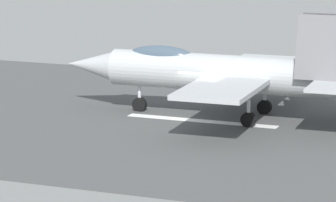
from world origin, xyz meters
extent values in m
plane|color=slate|center=(0.00, 0.00, 0.00)|extent=(400.00, 400.00, 0.00)
cube|color=#474948|center=(0.00, 0.00, 0.01)|extent=(240.00, 26.00, 0.02)
cube|color=white|center=(-0.09, 0.00, 0.02)|extent=(8.00, 0.70, 0.00)
cylinder|color=#A8ADAF|center=(-0.86, -1.17, 2.35)|extent=(12.11, 2.17, 1.90)
cone|color=#A8ADAF|center=(6.57, -1.00, 2.35)|extent=(2.82, 1.68, 1.62)
ellipsoid|color=#3F5160|center=(2.55, -1.09, 3.07)|extent=(3.62, 1.18, 1.10)
cube|color=#A8ADAF|center=(-1.94, 2.53, 2.25)|extent=(3.52, 5.61, 0.24)
cube|color=#A8ADAF|center=(-1.77, -4.91, 2.25)|extent=(3.52, 5.61, 0.24)
cube|color=#A8ADAF|center=(-7.10, 1.10, 2.45)|extent=(2.46, 2.85, 0.16)
cube|color=slate|center=(-6.14, -0.38, 4.05)|extent=(2.62, 1.00, 3.14)
cube|color=slate|center=(-6.10, -2.18, 4.05)|extent=(2.62, 1.00, 3.14)
cylinder|color=silver|center=(3.79, -1.06, 0.70)|extent=(0.18, 0.18, 1.40)
cylinder|color=black|center=(3.79, -1.06, 0.38)|extent=(0.77, 0.32, 0.76)
cylinder|color=silver|center=(-2.69, 0.39, 0.70)|extent=(0.18, 0.18, 1.40)
cylinder|color=black|center=(-2.69, 0.39, 0.38)|extent=(0.77, 0.32, 0.76)
cylinder|color=silver|center=(-2.62, -2.81, 0.70)|extent=(0.18, 0.18, 1.40)
cylinder|color=black|center=(-2.62, -2.81, 0.38)|extent=(0.77, 0.32, 0.76)
camera|label=1|loc=(-16.07, 45.96, 11.14)|focal=104.69mm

